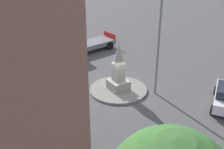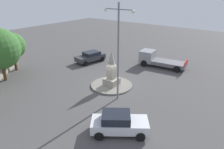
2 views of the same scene
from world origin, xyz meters
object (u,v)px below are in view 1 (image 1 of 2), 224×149
(monument, at_px, (119,71))
(car_dark_grey_waiting, at_px, (7,81))
(truck_grey_parked_left, at_px, (81,44))
(streetlamp, at_px, (160,27))

(monument, xyz_separation_m, car_dark_grey_waiting, (7.17, -4.54, -0.88))
(truck_grey_parked_left, bearing_deg, streetlamp, 95.49)
(truck_grey_parked_left, bearing_deg, car_dark_grey_waiting, 26.28)
(streetlamp, relative_size, car_dark_grey_waiting, 1.94)
(streetlamp, distance_m, car_dark_grey_waiting, 12.09)
(car_dark_grey_waiting, bearing_deg, monument, 147.63)
(monument, height_order, truck_grey_parked_left, monument)
(streetlamp, relative_size, truck_grey_parked_left, 1.39)
(streetlamp, distance_m, truck_grey_parked_left, 11.34)
(monument, relative_size, streetlamp, 0.42)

